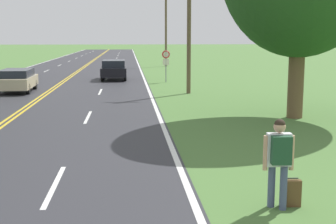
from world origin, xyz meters
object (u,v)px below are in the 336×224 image
hitchhiker_person (279,155)px  traffic_sign (166,58)px  suitcase (291,193)px  car_black_hatchback_mid_near (114,69)px  car_champagne_hatchback_approaching (17,80)px

hitchhiker_person → traffic_sign: traffic_sign is taller
hitchhiker_person → traffic_sign: (-0.07, 25.46, 0.67)m
suitcase → car_black_hatchback_mid_near: size_ratio=0.15×
traffic_sign → car_champagne_hatchback_approaching: (-9.42, -5.21, -1.01)m
suitcase → traffic_sign: traffic_sign is taller
traffic_sign → car_champagne_hatchback_approaching: size_ratio=0.55×
car_champagne_hatchback_approaching → traffic_sign: bearing=-63.2°
suitcase → car_champagne_hatchback_approaching: size_ratio=0.14×
hitchhiker_person → suitcase: bearing=-64.9°
suitcase → car_champagne_hatchback_approaching: car_champagne_hatchback_approaching is taller
hitchhiker_person → car_champagne_hatchback_approaching: size_ratio=0.41×
hitchhiker_person → car_black_hatchback_mid_near: (-3.91, 27.79, -0.26)m
car_black_hatchback_mid_near → car_champagne_hatchback_approaching: bearing=-37.1°
suitcase → car_champagne_hatchback_approaching: bearing=29.4°
hitchhiker_person → traffic_sign: size_ratio=0.75×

